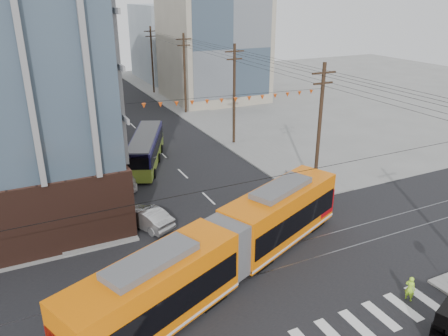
# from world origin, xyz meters

# --- Properties ---
(ground) EXTENTS (160.00, 160.00, 0.00)m
(ground) POSITION_xyz_m (0.00, 0.00, 0.00)
(ground) COLOR slate
(bg_bldg_ne_near) EXTENTS (14.00, 14.00, 16.00)m
(bg_bldg_ne_near) POSITION_xyz_m (16.00, 48.00, 8.00)
(bg_bldg_ne_near) COLOR gray
(bg_bldg_ne_near) RESTS_ON ground
(bg_bldg_ne_far) EXTENTS (16.00, 16.00, 14.00)m
(bg_bldg_ne_far) POSITION_xyz_m (18.00, 68.00, 7.00)
(bg_bldg_ne_far) COLOR #8C99A5
(bg_bldg_ne_far) RESTS_ON ground
(utility_pole_far) EXTENTS (0.30, 0.30, 11.00)m
(utility_pole_far) POSITION_xyz_m (8.50, 56.00, 5.50)
(utility_pole_far) COLOR black
(utility_pole_far) RESTS_ON ground
(streetcar) EXTENTS (20.36, 10.98, 4.03)m
(streetcar) POSITION_xyz_m (-3.46, 3.61, 2.01)
(streetcar) COLOR orange
(streetcar) RESTS_ON ground
(city_bus) EXTENTS (6.58, 10.98, 3.10)m
(city_bus) POSITION_xyz_m (-2.33, 24.00, 1.55)
(city_bus) COLOR #1C174D
(city_bus) RESTS_ON ground
(parked_car_silver) EXTENTS (3.34, 4.83, 1.51)m
(parked_car_silver) POSITION_xyz_m (-5.98, 11.71, 0.75)
(parked_car_silver) COLOR #A3A3A3
(parked_car_silver) RESTS_ON ground
(parked_car_white) EXTENTS (2.51, 4.51, 1.24)m
(parked_car_white) POSITION_xyz_m (-5.52, 19.41, 0.62)
(parked_car_white) COLOR #BBB2AF
(parked_car_white) RESTS_ON ground
(parked_car_grey) EXTENTS (3.45, 5.27, 1.35)m
(parked_car_grey) POSITION_xyz_m (-5.44, 24.86, 0.67)
(parked_car_grey) COLOR #494C58
(parked_car_grey) RESTS_ON ground
(pedestrian) EXTENTS (0.53, 0.64, 1.50)m
(pedestrian) POSITION_xyz_m (4.72, -2.66, 0.75)
(pedestrian) COLOR #B3FF32
(pedestrian) RESTS_ON ground
(jersey_barrier) EXTENTS (1.05, 4.12, 0.82)m
(jersey_barrier) POSITION_xyz_m (8.30, 12.73, 0.41)
(jersey_barrier) COLOR #606060
(jersey_barrier) RESTS_ON ground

